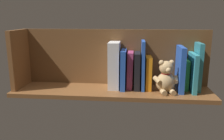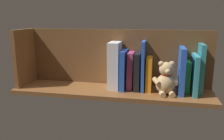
{
  "view_description": "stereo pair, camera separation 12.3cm",
  "coord_description": "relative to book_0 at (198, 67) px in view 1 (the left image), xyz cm",
  "views": [
    {
      "loc": [
        -11.75,
        119.14,
        38.65
      ],
      "look_at": [
        0.0,
        0.0,
        10.65
      ],
      "focal_mm": 37.03,
      "sensor_mm": 36.0,
      "label": 1
    },
    {
      "loc": [
        -23.89,
        117.31,
        38.65
      ],
      "look_at": [
        0.0,
        0.0,
        10.65
      ],
      "focal_mm": 37.03,
      "sensor_mm": 36.0,
      "label": 2
    }
  ],
  "objects": [
    {
      "name": "shelf_side_divider",
      "position": [
        96.16,
        3.49,
        3.16
      ],
      "size": [
        2.4,
        19.62,
        31.54
      ],
      "primitive_type": "cube",
      "color": "brown",
      "rests_on": "ground_plane"
    },
    {
      "name": "ground_plane",
      "position": [
        45.11,
        3.49,
        -13.71
      ],
      "size": [
        106.1,
        25.62,
        2.2
      ],
      "primitive_type": "cube",
      "color": "brown"
    },
    {
      "name": "dictionary_thick_white",
      "position": [
        44.21,
        0.45,
        0.0
      ],
      "size": [
        5.91,
        12.55,
        25.22
      ],
      "primitive_type": "cube",
      "color": "white",
      "rests_on": "ground_plane"
    },
    {
      "name": "book_0",
      "position": [
        0.0,
        0.0,
        0.0
      ],
      "size": [
        2.3,
        11.85,
        25.22
      ],
      "primitive_type": "cube",
      "color": "teal",
      "rests_on": "ground_plane"
    },
    {
      "name": "book_5",
      "position": [
        28.72,
        0.65,
        0.45
      ],
      "size": [
        1.94,
        13.15,
        26.14
      ],
      "primitive_type": "cube",
      "rotation": [
        0.0,
        0.01,
        0.0
      ],
      "color": "blue",
      "rests_on": "ground_plane"
    },
    {
      "name": "book_2",
      "position": [
        6.07,
        -0.85,
        -4.56
      ],
      "size": [
        2.57,
        10.15,
        16.09
      ],
      "primitive_type": "cube",
      "color": "green",
      "rests_on": "ground_plane"
    },
    {
      "name": "book_1",
      "position": [
        2.97,
        2.02,
        -2.61
      ],
      "size": [
        2.14,
        15.89,
        20.0
      ],
      "primitive_type": "cube",
      "color": "teal",
      "rests_on": "ground_plane"
    },
    {
      "name": "book_4",
      "position": [
        25.66,
        0.23,
        -3.78
      ],
      "size": [
        3.02,
        12.3,
        17.65
      ],
      "primitive_type": "cube",
      "color": "orange",
      "rests_on": "ground_plane"
    },
    {
      "name": "book_3",
      "position": [
        9.38,
        1.91,
        -0.86
      ],
      "size": [
        2.57,
        15.67,
        23.5
      ],
      "primitive_type": "cube",
      "color": "blue",
      "rests_on": "ground_plane"
    },
    {
      "name": "book_7",
      "position": [
        35.58,
        -0.43,
        -2.64
      ],
      "size": [
        3.37,
        10.98,
        19.98
      ],
      "primitive_type": "cube",
      "rotation": [
        0.0,
        -0.02,
        0.0
      ],
      "color": "#B23F72",
      "rests_on": "ground_plane"
    },
    {
      "name": "book_8",
      "position": [
        39.18,
        1.13,
        -2.03
      ],
      "size": [
        2.82,
        14.11,
        21.17
      ],
      "primitive_type": "cube",
      "rotation": [
        0.0,
        -0.01,
        0.0
      ],
      "color": "blue",
      "rests_on": "ground_plane"
    },
    {
      "name": "teddy_bear",
      "position": [
        17.0,
        6.03,
        -5.11
      ],
      "size": [
        13.53,
        12.25,
        17.03
      ],
      "rotation": [
        0.0,
        0.0,
        0.21
      ],
      "color": "tan",
      "rests_on": "ground_plane"
    },
    {
      "name": "book_6",
      "position": [
        31.79,
        0.48,
        -2.73
      ],
      "size": [
        3.13,
        12.81,
        19.78
      ],
      "primitive_type": "cube",
      "rotation": [
        0.0,
        0.01,
        0.0
      ],
      "color": "black",
      "rests_on": "ground_plane"
    },
    {
      "name": "shelf_back_panel",
      "position": [
        45.11,
        -7.08,
        3.16
      ],
      "size": [
        106.1,
        1.5,
        31.54
      ],
      "primitive_type": "cube",
      "color": "brown",
      "rests_on": "ground_plane"
    }
  ]
}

